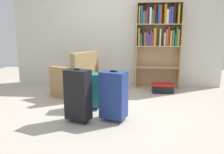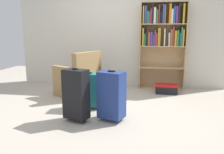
{
  "view_description": "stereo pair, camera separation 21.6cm",
  "coord_description": "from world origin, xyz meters",
  "px_view_note": "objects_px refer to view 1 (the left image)",
  "views": [
    {
      "loc": [
        0.44,
        -3.48,
        1.27
      ],
      "look_at": [
        0.09,
        0.07,
        0.55
      ],
      "focal_mm": 35.51,
      "sensor_mm": 36.0,
      "label": 1
    },
    {
      "loc": [
        0.66,
        -3.46,
        1.27
      ],
      "look_at": [
        0.09,
        0.07,
        0.55
      ],
      "focal_mm": 35.51,
      "sensor_mm": 36.0,
      "label": 2
    }
  ],
  "objects_px": {
    "bookshelf": "(158,37)",
    "suitcase_navy_blue": "(114,95)",
    "armchair": "(76,80)",
    "suitcase_black": "(78,95)",
    "storage_box": "(163,88)",
    "suitcase_teal": "(89,90)",
    "mug": "(105,97)"
  },
  "relations": [
    {
      "from": "bookshelf",
      "to": "armchair",
      "type": "height_order",
      "value": "bookshelf"
    },
    {
      "from": "bookshelf",
      "to": "suitcase_navy_blue",
      "type": "bearing_deg",
      "value": -111.54
    },
    {
      "from": "suitcase_black",
      "to": "suitcase_navy_blue",
      "type": "xyz_separation_m",
      "value": [
        0.5,
        0.11,
        -0.02
      ]
    },
    {
      "from": "suitcase_black",
      "to": "suitcase_teal",
      "type": "xyz_separation_m",
      "value": [
        0.04,
        0.59,
        -0.08
      ]
    },
    {
      "from": "armchair",
      "to": "suitcase_black",
      "type": "bearing_deg",
      "value": -73.9
    },
    {
      "from": "bookshelf",
      "to": "armchair",
      "type": "relative_size",
      "value": 2.03
    },
    {
      "from": "bookshelf",
      "to": "armchair",
      "type": "xyz_separation_m",
      "value": [
        -1.69,
        -0.85,
        -0.85
      ]
    },
    {
      "from": "mug",
      "to": "suitcase_black",
      "type": "relative_size",
      "value": 0.15
    },
    {
      "from": "suitcase_black",
      "to": "suitcase_teal",
      "type": "relative_size",
      "value": 1.26
    },
    {
      "from": "storage_box",
      "to": "suitcase_teal",
      "type": "distance_m",
      "value": 1.8
    },
    {
      "from": "armchair",
      "to": "suitcase_black",
      "type": "height_order",
      "value": "armchair"
    },
    {
      "from": "bookshelf",
      "to": "storage_box",
      "type": "height_order",
      "value": "bookshelf"
    },
    {
      "from": "storage_box",
      "to": "suitcase_black",
      "type": "height_order",
      "value": "suitcase_black"
    },
    {
      "from": "mug",
      "to": "bookshelf",
      "type": "bearing_deg",
      "value": 44.12
    },
    {
      "from": "mug",
      "to": "storage_box",
      "type": "relative_size",
      "value": 0.27
    },
    {
      "from": "suitcase_black",
      "to": "suitcase_navy_blue",
      "type": "relative_size",
      "value": 1.05
    },
    {
      "from": "bookshelf",
      "to": "suitcase_teal",
      "type": "xyz_separation_m",
      "value": [
        -1.27,
        -1.58,
        -0.85
      ]
    },
    {
      "from": "armchair",
      "to": "suitcase_teal",
      "type": "distance_m",
      "value": 0.84
    },
    {
      "from": "armchair",
      "to": "suitcase_black",
      "type": "distance_m",
      "value": 1.38
    },
    {
      "from": "bookshelf",
      "to": "mug",
      "type": "bearing_deg",
      "value": -135.88
    },
    {
      "from": "mug",
      "to": "storage_box",
      "type": "xyz_separation_m",
      "value": [
        1.17,
        0.62,
        0.06
      ]
    },
    {
      "from": "bookshelf",
      "to": "suitcase_teal",
      "type": "relative_size",
      "value": 3.09
    },
    {
      "from": "bookshelf",
      "to": "mug",
      "type": "xyz_separation_m",
      "value": [
        -1.08,
        -1.05,
        -1.12
      ]
    },
    {
      "from": "storage_box",
      "to": "suitcase_navy_blue",
      "type": "bearing_deg",
      "value": -118.98
    },
    {
      "from": "armchair",
      "to": "suitcase_navy_blue",
      "type": "xyz_separation_m",
      "value": [
        0.88,
        -1.21,
        0.07
      ]
    },
    {
      "from": "armchair",
      "to": "mug",
      "type": "relative_size",
      "value": 7.87
    },
    {
      "from": "suitcase_teal",
      "to": "bookshelf",
      "type": "bearing_deg",
      "value": 51.22
    },
    {
      "from": "armchair",
      "to": "suitcase_teal",
      "type": "xyz_separation_m",
      "value": [
        0.42,
        -0.73,
        0.01
      ]
    },
    {
      "from": "bookshelf",
      "to": "storage_box",
      "type": "xyz_separation_m",
      "value": [
        0.09,
        -0.42,
        -1.07
      ]
    },
    {
      "from": "mug",
      "to": "suitcase_black",
      "type": "distance_m",
      "value": 1.2
    },
    {
      "from": "armchair",
      "to": "suitcase_black",
      "type": "xyz_separation_m",
      "value": [
        0.38,
        -1.32,
        0.09
      ]
    },
    {
      "from": "armchair",
      "to": "suitcase_navy_blue",
      "type": "distance_m",
      "value": 1.5
    }
  ]
}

